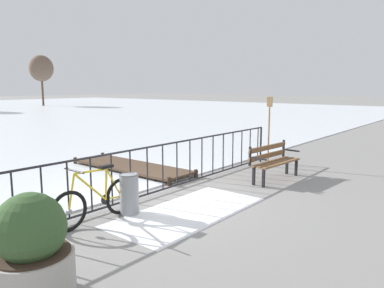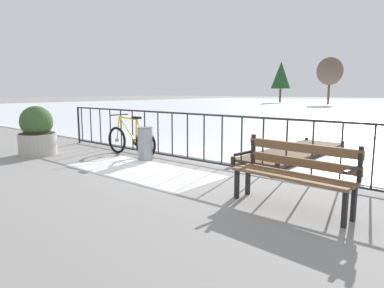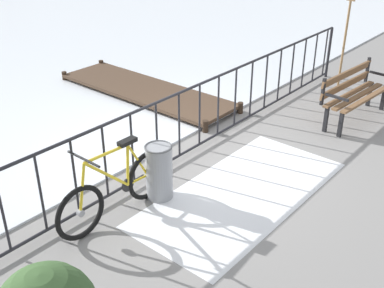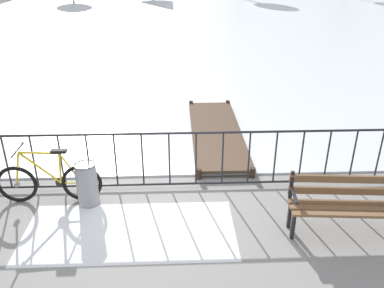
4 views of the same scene
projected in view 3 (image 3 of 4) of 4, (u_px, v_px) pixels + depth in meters
The scene contains 8 objects.
ground_plane at pixel (190, 154), 7.12m from camera, with size 160.00×160.00×0.00m, color gray.
snow_patch at pixel (242, 193), 6.20m from camera, with size 3.11×1.44×0.01m, color white.
railing_fence at pixel (190, 120), 6.86m from camera, with size 9.06×0.06×1.07m.
bicycle_near_railing at pixel (116, 190), 5.59m from camera, with size 1.71×0.52×0.97m.
park_bench at pixel (353, 91), 8.04m from camera, with size 1.63×0.60×0.89m.
trash_bin at pixel (159, 171), 5.96m from camera, with size 0.35×0.35×0.73m.
oar_upright at pixel (346, 31), 9.10m from camera, with size 0.04×0.16×1.98m.
wooden_dock at pixel (145, 90), 9.15m from camera, with size 1.10×3.85×0.20m.
Camera 3 is at (-4.75, -4.04, 3.44)m, focal length 44.54 mm.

